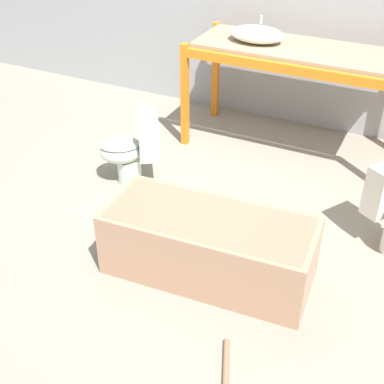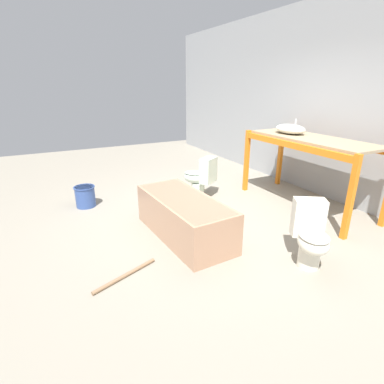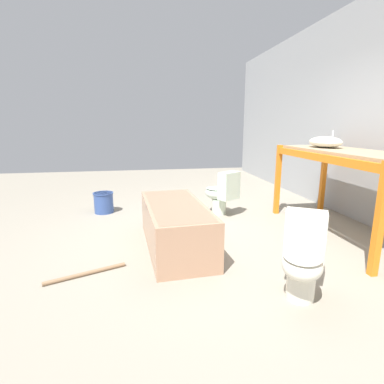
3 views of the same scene
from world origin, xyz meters
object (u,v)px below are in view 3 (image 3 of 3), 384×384
(toilet_near, at_px, (221,193))
(toilet_far, at_px, (303,257))
(bathtub_main, at_px, (175,223))
(bucket_white, at_px, (104,202))
(sink_basin, at_px, (325,142))

(toilet_near, height_order, toilet_far, same)
(bathtub_main, xyz_separation_m, bucket_white, (-1.62, -0.99, -0.12))
(toilet_near, bearing_deg, sink_basin, 117.99)
(bathtub_main, distance_m, bucket_white, 1.90)
(toilet_near, relative_size, toilet_far, 1.00)
(sink_basin, bearing_deg, toilet_near, -119.82)
(sink_basin, distance_m, bucket_white, 3.49)
(bathtub_main, bearing_deg, sink_basin, 98.63)
(toilet_near, bearing_deg, bathtub_main, 21.32)
(toilet_near, xyz_separation_m, toilet_far, (2.41, 0.03, 0.00))
(bathtub_main, bearing_deg, toilet_near, 139.72)
(toilet_near, bearing_deg, bucket_white, -44.87)
(toilet_far, xyz_separation_m, bucket_white, (-2.84, -1.91, -0.18))
(sink_basin, height_order, bucket_white, sink_basin)
(sink_basin, relative_size, bathtub_main, 0.35)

